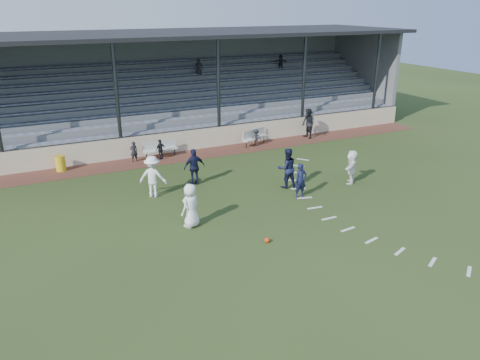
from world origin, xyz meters
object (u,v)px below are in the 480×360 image
(bench_left, at_px, (160,147))
(trash_bin, at_px, (61,163))
(bench_right, at_px, (254,136))
(official, at_px, (308,124))
(player_white_lead, at_px, (191,206))
(player_navy_lead, at_px, (301,181))
(football, at_px, (267,240))

(bench_left, relative_size, trash_bin, 2.49)
(bench_left, height_order, bench_right, same)
(bench_right, xyz_separation_m, official, (3.80, -0.22, 0.40))
(bench_right, height_order, player_white_lead, player_white_lead)
(bench_left, bearing_deg, bench_right, -6.91)
(player_white_lead, xyz_separation_m, player_navy_lead, (5.48, 0.66, -0.09))
(trash_bin, relative_size, football, 4.20)
(bench_left, distance_m, trash_bin, 5.38)
(bench_left, relative_size, player_white_lead, 1.15)
(player_navy_lead, bearing_deg, bench_left, 116.64)
(bench_right, distance_m, player_navy_lead, 8.63)
(bench_right, xyz_separation_m, football, (-5.46, -11.55, -0.49))
(bench_left, distance_m, player_white_lead, 9.26)
(football, bearing_deg, official, 50.75)
(official, bearing_deg, player_navy_lead, -36.44)
(player_navy_lead, xyz_separation_m, official, (5.81, 8.17, 0.19))
(bench_left, relative_size, football, 10.48)
(trash_bin, bearing_deg, player_navy_lead, -42.04)
(trash_bin, distance_m, player_navy_lead, 12.63)
(bench_right, xyz_separation_m, player_navy_lead, (-2.01, -8.39, 0.21))
(bench_left, distance_m, bench_right, 6.01)
(player_white_lead, distance_m, player_navy_lead, 5.52)
(official, bearing_deg, trash_bin, -92.09)
(football, bearing_deg, trash_bin, 117.05)
(bench_right, xyz_separation_m, trash_bin, (-11.39, 0.06, -0.16))
(bench_right, bearing_deg, bench_left, 156.62)
(bench_left, xyz_separation_m, official, (9.81, -0.31, 0.40))
(player_navy_lead, bearing_deg, trash_bin, 139.34)
(bench_right, height_order, football, bench_right)
(football, relative_size, player_navy_lead, 0.12)
(player_white_lead, distance_m, official, 14.33)
(bench_left, distance_m, football, 11.66)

